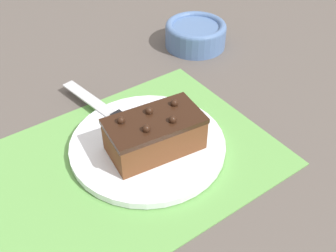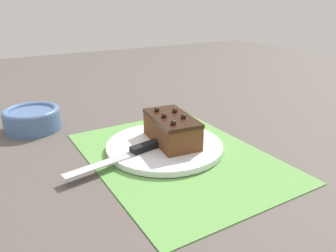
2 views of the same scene
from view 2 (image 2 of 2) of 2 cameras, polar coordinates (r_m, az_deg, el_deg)
ground_plane at (r=0.69m, az=1.72°, el=-5.38°), size 3.00×3.00×0.00m
placemat_woven at (r=0.69m, az=1.72°, el=-5.23°), size 0.46×0.34×0.00m
cake_plate at (r=0.72m, az=-0.60°, el=-3.51°), size 0.25×0.25×0.01m
chocolate_cake at (r=0.71m, az=0.62°, el=-0.48°), size 0.16×0.10×0.07m
serving_knife at (r=0.67m, az=-6.41°, el=-4.60°), size 0.06×0.22×0.01m
small_bowl at (r=0.89m, az=-22.58°, el=1.26°), size 0.14×0.14×0.06m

